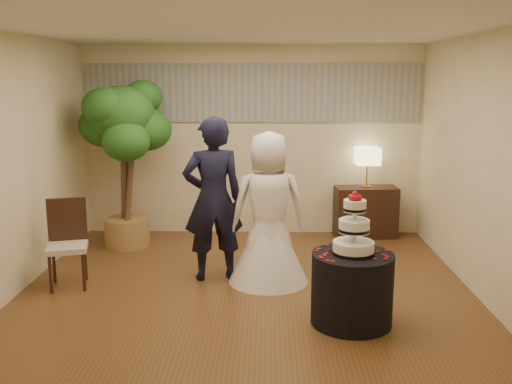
{
  "coord_description": "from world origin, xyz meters",
  "views": [
    {
      "loc": [
        0.23,
        -5.94,
        2.34
      ],
      "look_at": [
        0.1,
        0.4,
        1.05
      ],
      "focal_mm": 40.0,
      "sensor_mm": 36.0,
      "label": 1
    }
  ],
  "objects_px": {
    "ficus_tree": "(124,163)",
    "cake_table": "(352,289)",
    "wedding_cake": "(354,223)",
    "bride": "(269,208)",
    "side_chair": "(67,245)",
    "console": "(365,212)",
    "table_lamp": "(367,168)",
    "groom": "(213,199)"
  },
  "relations": [
    {
      "from": "groom",
      "to": "side_chair",
      "type": "relative_size",
      "value": 1.94
    },
    {
      "from": "bride",
      "to": "groom",
      "type": "bearing_deg",
      "value": -15.86
    },
    {
      "from": "groom",
      "to": "bride",
      "type": "height_order",
      "value": "groom"
    },
    {
      "from": "cake_table",
      "to": "side_chair",
      "type": "xyz_separation_m",
      "value": [
        -3.06,
        0.9,
        0.15
      ]
    },
    {
      "from": "console",
      "to": "groom",
      "type": "bearing_deg",
      "value": -143.77
    },
    {
      "from": "console",
      "to": "table_lamp",
      "type": "distance_m",
      "value": 0.66
    },
    {
      "from": "ficus_tree",
      "to": "cake_table",
      "type": "bearing_deg",
      "value": -41.85
    },
    {
      "from": "cake_table",
      "to": "table_lamp",
      "type": "distance_m",
      "value": 3.18
    },
    {
      "from": "bride",
      "to": "wedding_cake",
      "type": "relative_size",
      "value": 2.89
    },
    {
      "from": "bride",
      "to": "table_lamp",
      "type": "xyz_separation_m",
      "value": [
        1.43,
        1.91,
        0.16
      ]
    },
    {
      "from": "console",
      "to": "bride",
      "type": "bearing_deg",
      "value": -131.94
    },
    {
      "from": "cake_table",
      "to": "bride",
      "type": "bearing_deg",
      "value": 125.26
    },
    {
      "from": "cake_table",
      "to": "wedding_cake",
      "type": "distance_m",
      "value": 0.65
    },
    {
      "from": "wedding_cake",
      "to": "cake_table",
      "type": "bearing_deg",
      "value": 0.0
    },
    {
      "from": "groom",
      "to": "table_lamp",
      "type": "height_order",
      "value": "groom"
    },
    {
      "from": "groom",
      "to": "cake_table",
      "type": "xyz_separation_m",
      "value": [
        1.44,
        -1.22,
        -0.61
      ]
    },
    {
      "from": "console",
      "to": "table_lamp",
      "type": "relative_size",
      "value": 1.55
    },
    {
      "from": "wedding_cake",
      "to": "bride",
      "type": "bearing_deg",
      "value": 125.26
    },
    {
      "from": "ficus_tree",
      "to": "side_chair",
      "type": "xyz_separation_m",
      "value": [
        -0.28,
        -1.58,
        -0.68
      ]
    },
    {
      "from": "ficus_tree",
      "to": "console",
      "type": "bearing_deg",
      "value": 9.18
    },
    {
      "from": "cake_table",
      "to": "wedding_cake",
      "type": "xyz_separation_m",
      "value": [
        0.0,
        0.0,
        0.65
      ]
    },
    {
      "from": "cake_table",
      "to": "side_chair",
      "type": "bearing_deg",
      "value": 163.53
    },
    {
      "from": "groom",
      "to": "ficus_tree",
      "type": "bearing_deg",
      "value": -57.51
    },
    {
      "from": "table_lamp",
      "to": "cake_table",
      "type": "bearing_deg",
      "value": -101.8
    },
    {
      "from": "wedding_cake",
      "to": "ficus_tree",
      "type": "relative_size",
      "value": 0.26
    },
    {
      "from": "cake_table",
      "to": "ficus_tree",
      "type": "bearing_deg",
      "value": 138.15
    },
    {
      "from": "side_chair",
      "to": "table_lamp",
      "type": "bearing_deg",
      "value": 15.74
    },
    {
      "from": "wedding_cake",
      "to": "console",
      "type": "height_order",
      "value": "wedding_cake"
    },
    {
      "from": "groom",
      "to": "wedding_cake",
      "type": "relative_size",
      "value": 3.14
    },
    {
      "from": "bride",
      "to": "cake_table",
      "type": "bearing_deg",
      "value": 117.31
    },
    {
      "from": "wedding_cake",
      "to": "ficus_tree",
      "type": "height_order",
      "value": "ficus_tree"
    },
    {
      "from": "side_chair",
      "to": "console",
      "type": "bearing_deg",
      "value": 15.74
    },
    {
      "from": "console",
      "to": "table_lamp",
      "type": "height_order",
      "value": "table_lamp"
    },
    {
      "from": "groom",
      "to": "wedding_cake",
      "type": "distance_m",
      "value": 1.89
    },
    {
      "from": "cake_table",
      "to": "ficus_tree",
      "type": "xyz_separation_m",
      "value": [
        -2.78,
        2.49,
        0.83
      ]
    },
    {
      "from": "groom",
      "to": "side_chair",
      "type": "xyz_separation_m",
      "value": [
        -1.62,
        -0.31,
        -0.46
      ]
    },
    {
      "from": "bride",
      "to": "side_chair",
      "type": "height_order",
      "value": "bride"
    },
    {
      "from": "cake_table",
      "to": "table_lamp",
      "type": "relative_size",
      "value": 1.34
    },
    {
      "from": "table_lamp",
      "to": "ficus_tree",
      "type": "bearing_deg",
      "value": -170.82
    },
    {
      "from": "console",
      "to": "table_lamp",
      "type": "bearing_deg",
      "value": 0.0
    },
    {
      "from": "console",
      "to": "side_chair",
      "type": "relative_size",
      "value": 0.91
    },
    {
      "from": "bride",
      "to": "table_lamp",
      "type": "distance_m",
      "value": 2.39
    }
  ]
}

